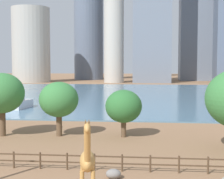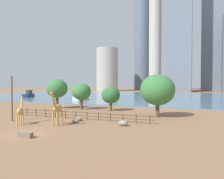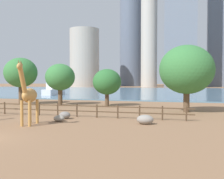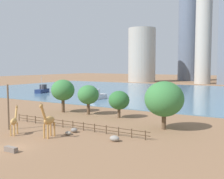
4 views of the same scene
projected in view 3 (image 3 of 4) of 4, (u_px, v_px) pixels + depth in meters
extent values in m
plane|color=#8C6647|center=(154.00, 91.00, 93.60)|extent=(400.00, 400.00, 0.00)
cube|color=slate|center=(152.00, 91.00, 90.72)|extent=(180.00, 86.00, 0.20)
cylinder|color=#C18C47|center=(30.00, 114.00, 21.99)|extent=(0.27, 0.27, 2.04)
cylinder|color=#C18C47|center=(22.00, 113.00, 22.06)|extent=(0.27, 0.27, 2.04)
cylinder|color=#C18C47|center=(37.00, 111.00, 23.56)|extent=(0.27, 0.27, 2.04)
cylinder|color=#C18C47|center=(30.00, 111.00, 23.63)|extent=(0.27, 0.27, 2.04)
ellipsoid|color=#C18C47|center=(30.00, 95.00, 22.77)|extent=(1.27, 2.38, 1.18)
cylinder|color=#C18C47|center=(23.00, 80.00, 21.43)|extent=(0.57, 1.29, 2.21)
ellipsoid|color=#C18C47|center=(20.00, 66.00, 20.94)|extent=(0.51, 0.91, 0.73)
cone|color=brown|center=(21.00, 61.00, 20.92)|extent=(0.12, 0.12, 0.22)
cone|color=brown|center=(18.00, 61.00, 20.94)|extent=(0.12, 0.12, 0.22)
ellipsoid|color=gray|center=(65.00, 115.00, 26.40)|extent=(1.07, 0.92, 0.69)
ellipsoid|color=gray|center=(145.00, 120.00, 23.14)|extent=(1.39, 1.04, 0.78)
ellipsoid|color=gray|center=(59.00, 118.00, 24.67)|extent=(1.00, 0.73, 0.55)
cylinder|color=#4C3826|center=(5.00, 108.00, 30.24)|extent=(0.14, 0.14, 1.30)
cylinder|color=#4C3826|center=(22.00, 109.00, 29.65)|extent=(0.14, 0.14, 1.30)
cylinder|color=#4C3826|center=(39.00, 109.00, 29.05)|extent=(0.14, 0.14, 1.30)
cylinder|color=#4C3826|center=(58.00, 110.00, 28.46)|extent=(0.14, 0.14, 1.30)
cylinder|color=#4C3826|center=(77.00, 110.00, 27.87)|extent=(0.14, 0.14, 1.30)
cylinder|color=#4C3826|center=(97.00, 111.00, 27.27)|extent=(0.14, 0.14, 1.30)
cylinder|color=#4C3826|center=(118.00, 112.00, 26.68)|extent=(0.14, 0.14, 1.30)
cylinder|color=#4C3826|center=(140.00, 112.00, 26.09)|extent=(0.14, 0.14, 1.30)
cylinder|color=#4C3826|center=(162.00, 113.00, 25.50)|extent=(0.14, 0.14, 1.30)
cylinder|color=#4C3826|center=(186.00, 114.00, 24.90)|extent=(0.14, 0.14, 1.30)
cube|color=#4C3826|center=(61.00, 105.00, 28.35)|extent=(26.10, 0.08, 0.10)
cube|color=#4C3826|center=(61.00, 110.00, 28.36)|extent=(26.10, 0.08, 0.10)
cylinder|color=brown|center=(186.00, 102.00, 32.00)|extent=(0.69, 0.69, 2.39)
ellipsoid|color=#387A3D|center=(187.00, 69.00, 31.88)|extent=(6.20, 6.20, 5.58)
cylinder|color=brown|center=(21.00, 95.00, 42.90)|extent=(0.69, 0.69, 2.82)
ellipsoid|color=#387A3D|center=(21.00, 73.00, 42.79)|extent=(5.02, 5.02, 4.52)
cylinder|color=brown|center=(60.00, 97.00, 41.67)|extent=(0.65, 0.65, 2.37)
ellipsoid|color=#387A3D|center=(60.00, 77.00, 41.58)|extent=(4.39, 4.39, 3.95)
cylinder|color=brown|center=(107.00, 100.00, 39.77)|extent=(0.57, 0.57, 1.81)
ellipsoid|color=#2D6B33|center=(107.00, 82.00, 39.69)|extent=(4.04, 4.04, 3.64)
cube|color=silver|center=(54.00, 92.00, 66.23)|extent=(2.72, 6.80, 1.34)
cube|color=silver|center=(52.00, 86.00, 65.39)|extent=(1.72, 2.48, 1.61)
cylinder|color=#B7B2A8|center=(149.00, 21.00, 149.42)|extent=(8.67, 8.67, 70.53)
cylinder|color=#ADA89E|center=(84.00, 58.00, 160.50)|extent=(16.86, 16.86, 33.01)
cube|color=slate|center=(181.00, 1.00, 145.77)|extent=(16.36, 10.14, 90.35)
cylinder|color=slate|center=(132.00, 10.00, 182.07)|extent=(15.25, 15.25, 98.23)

